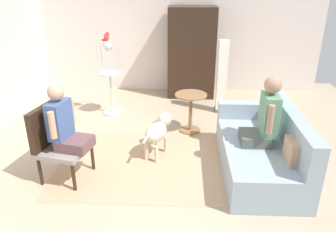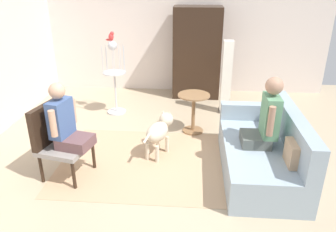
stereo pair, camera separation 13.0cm
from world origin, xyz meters
name	(u,v)px [view 2 (the right image)]	position (x,y,z in m)	size (l,w,h in m)	color
ground_plane	(168,161)	(0.00, 0.00, 0.00)	(7.61, 7.61, 0.00)	tan
back_wall	(180,30)	(0.00, 3.23, 1.34)	(6.36, 0.12, 2.68)	silver
area_rug	(162,162)	(-0.09, -0.05, 0.00)	(2.87, 1.91, 0.01)	tan
couch	(264,152)	(1.29, -0.17, 0.30)	(0.95, 1.84, 0.87)	#8EA0AD
armchair	(56,136)	(-1.42, -0.42, 0.56)	(0.69, 0.71, 0.98)	black
person_on_couch	(266,118)	(1.26, -0.20, 0.81)	(0.44, 0.53, 0.91)	#4F5550
person_on_armchair	(65,122)	(-1.26, -0.46, 0.78)	(0.53, 0.50, 0.84)	brown
round_end_table	(193,109)	(0.34, 1.00, 0.41)	(0.53, 0.53, 0.67)	olive
dog	(159,130)	(-0.15, 0.20, 0.39)	(0.42, 0.76, 0.60)	beige
bird_cage_stand	(114,75)	(-1.15, 1.72, 0.75)	(0.43, 0.43, 1.38)	silver
parrot	(111,36)	(-1.16, 1.72, 1.46)	(0.17, 0.10, 0.16)	red
column_lamp	(226,78)	(0.93, 1.92, 0.68)	(0.20, 0.20, 1.38)	#4C4742
armoire_cabinet	(197,53)	(0.37, 2.82, 0.94)	(0.99, 0.56, 1.88)	black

